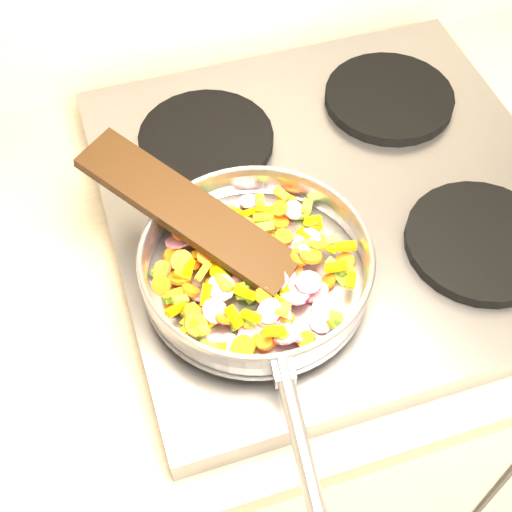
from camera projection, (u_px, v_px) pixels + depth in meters
name	position (u px, v px, depth m)	size (l,w,h in m)	color
cooktop	(334.00, 201.00, 0.97)	(0.60, 0.60, 0.04)	#939399
grate_fl	(269.00, 299.00, 0.84)	(0.19, 0.19, 0.02)	black
grate_fr	(481.00, 242.00, 0.89)	(0.19, 0.19, 0.02)	black
grate_bl	(206.00, 139.00, 1.00)	(0.19, 0.19, 0.02)	black
grate_br	(389.00, 98.00, 1.05)	(0.19, 0.19, 0.02)	black
saute_pan	(256.00, 267.00, 0.83)	(0.31, 0.48, 0.05)	#9E9EA5
vegetable_heap	(251.00, 273.00, 0.83)	(0.25, 0.24, 0.05)	orange
wooden_spatula	(187.00, 211.00, 0.84)	(0.29, 0.07, 0.01)	black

